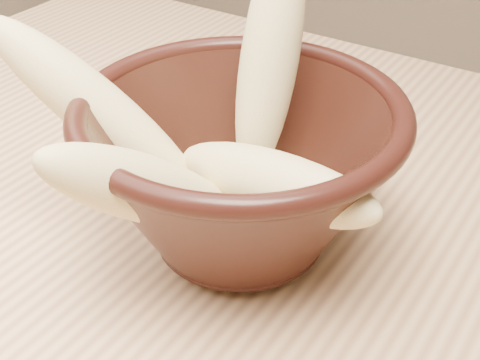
# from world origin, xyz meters

# --- Properties ---
(bowl) EXTENTS (0.22, 0.22, 0.12)m
(bowl) POSITION_xyz_m (-0.09, 0.01, 0.82)
(bowl) COLOR black
(bowl) RESTS_ON table
(milk_puddle) EXTENTS (0.13, 0.13, 0.02)m
(milk_puddle) POSITION_xyz_m (-0.09, 0.01, 0.79)
(milk_puddle) COLOR beige
(milk_puddle) RESTS_ON bowl
(banana_upright) EXTENTS (0.05, 0.10, 0.18)m
(banana_upright) POSITION_xyz_m (-0.10, 0.06, 0.88)
(banana_upright) COLOR #D4B97D
(banana_upright) RESTS_ON bowl
(banana_left) EXTENTS (0.17, 0.09, 0.15)m
(banana_left) POSITION_xyz_m (-0.18, -0.03, 0.85)
(banana_left) COLOR #D4B97D
(banana_left) RESTS_ON bowl
(banana_across) EXTENTS (0.17, 0.06, 0.07)m
(banana_across) POSITION_xyz_m (-0.06, -0.01, 0.83)
(banana_across) COLOR #D4B97D
(banana_across) RESTS_ON bowl
(banana_front) EXTENTS (0.09, 0.15, 0.12)m
(banana_front) POSITION_xyz_m (-0.11, -0.07, 0.84)
(banana_front) COLOR #D4B97D
(banana_front) RESTS_ON bowl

